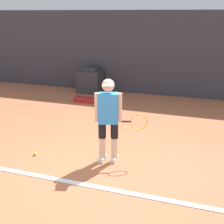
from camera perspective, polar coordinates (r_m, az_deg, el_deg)
The scene contains 7 objects.
ground_plane at distance 5.42m, azimuth -2.03°, elevation -11.07°, with size 24.00×24.00×0.00m, color #B76642.
back_wall at distance 10.26m, azimuth 9.51°, elevation 10.40°, with size 24.00×0.10×2.70m.
court_baseline at distance 5.06m, azimuth -3.95°, elevation -13.33°, with size 21.60×0.10×0.01m.
tennis_player at distance 5.51m, azimuth -0.56°, elevation -0.97°, with size 0.91×0.39×1.53m.
tennis_ball at distance 6.20m, azimuth -13.90°, elevation -7.42°, with size 0.07×0.07×0.07m.
covered_chair at distance 10.69m, azimuth -3.96°, elevation 5.71°, with size 0.78×0.66×0.84m.
equipment_bag at distance 9.56m, azimuth -4.58°, elevation 2.25°, with size 0.80×0.29×0.14m.
Camera 1 is at (1.75, -4.42, 2.61)m, focal length 50.00 mm.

